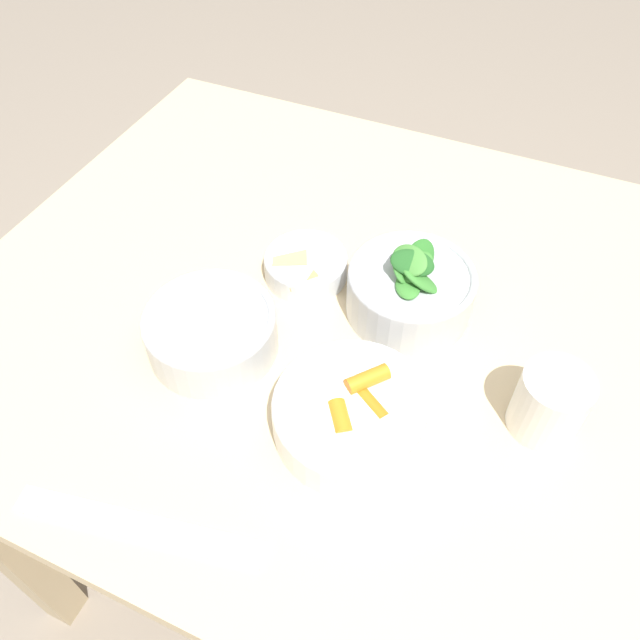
# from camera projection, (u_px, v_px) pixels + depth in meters

# --- Properties ---
(ground_plane) EXTENTS (10.00, 10.00, 0.00)m
(ground_plane) POSITION_uv_depth(u_px,v_px,m) (324.00, 528.00, 1.43)
(ground_plane) COLOR gray
(dining_table) EXTENTS (0.98, 0.87, 0.78)m
(dining_table) POSITION_uv_depth(u_px,v_px,m) (326.00, 359.00, 0.95)
(dining_table) COLOR beige
(dining_table) RESTS_ON ground_plane
(bowl_carrots) EXTENTS (0.18, 0.18, 0.06)m
(bowl_carrots) POSITION_uv_depth(u_px,v_px,m) (353.00, 413.00, 0.69)
(bowl_carrots) COLOR white
(bowl_carrots) RESTS_ON dining_table
(bowl_greens) EXTENTS (0.16, 0.16, 0.11)m
(bowl_greens) POSITION_uv_depth(u_px,v_px,m) (410.00, 289.00, 0.80)
(bowl_greens) COLOR silver
(bowl_greens) RESTS_ON dining_table
(bowl_beans_hotdog) EXTENTS (0.16, 0.16, 0.06)m
(bowl_beans_hotdog) POSITION_uv_depth(u_px,v_px,m) (211.00, 332.00, 0.77)
(bowl_beans_hotdog) COLOR silver
(bowl_beans_hotdog) RESTS_ON dining_table
(bowl_cookies) EXTENTS (0.11, 0.11, 0.04)m
(bowl_cookies) POSITION_uv_depth(u_px,v_px,m) (306.00, 265.00, 0.86)
(bowl_cookies) COLOR silver
(bowl_cookies) RESTS_ON dining_table
(ruler) EXTENTS (0.27, 0.08, 0.00)m
(ruler) POSITION_uv_depth(u_px,v_px,m) (138.00, 526.00, 0.63)
(ruler) COLOR silver
(ruler) RESTS_ON dining_table
(cup) EXTENTS (0.08, 0.08, 0.08)m
(cup) POSITION_uv_depth(u_px,v_px,m) (550.00, 403.00, 0.68)
(cup) COLOR silver
(cup) RESTS_ON dining_table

